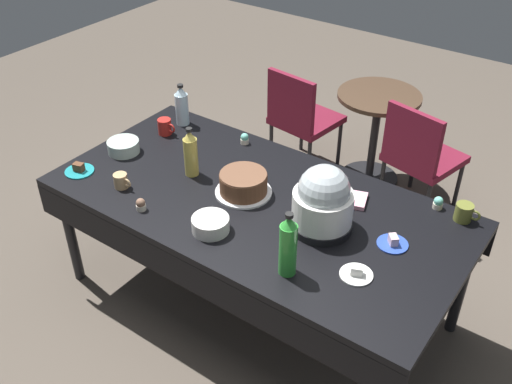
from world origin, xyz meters
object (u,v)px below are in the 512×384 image
potluck_table (256,209)px  cupcake_berry (141,205)px  dessert_plate_teal (79,170)px  slow_cooker (323,201)px  dessert_plate_cobalt (393,243)px  soda_bottle_ginger_ale (191,153)px  cupcake_lemon (438,203)px  round_cafe_table (376,122)px  coffee_mug_tan (121,181)px  ceramic_snack_bowl (211,224)px  dessert_plate_white (356,273)px  maroon_chair_right (420,153)px  cupcake_mint (245,139)px  coffee_mug_red (165,127)px  coffee_mug_olive (464,212)px  soda_bottle_lime_soda (288,246)px  soda_bottle_water (182,106)px  glass_salad_bowl (123,146)px  frosted_layer_cake (243,184)px  maroon_chair_left (301,115)px

potluck_table → cupcake_berry: bearing=-136.1°
dessert_plate_teal → slow_cooker: bearing=14.9°
dessert_plate_cobalt → soda_bottle_ginger_ale: size_ratio=0.52×
cupcake_lemon → soda_bottle_ginger_ale: soda_bottle_ginger_ale is taller
round_cafe_table → coffee_mug_tan: bearing=-107.6°
ceramic_snack_bowl → soda_bottle_ginger_ale: 0.53m
dessert_plate_white → maroon_chair_right: (-0.31, 1.57, -0.27)m
dessert_plate_cobalt → cupcake_lemon: bearing=81.1°
dessert_plate_cobalt → dessert_plate_teal: bearing=-165.5°
ceramic_snack_bowl → dessert_plate_teal: (-0.93, -0.02, -0.02)m
soda_bottle_ginger_ale → dessert_plate_teal: bearing=-146.2°
cupcake_mint → maroon_chair_right: bearing=50.1°
dessert_plate_teal → round_cafe_table: size_ratio=0.23×
coffee_mug_red → ceramic_snack_bowl: bearing=-34.8°
potluck_table → cupcake_berry: cupcake_berry is taller
slow_cooker → potluck_table: bearing=-179.7°
dessert_plate_cobalt → coffee_mug_tan: 1.45m
potluck_table → coffee_mug_tan: size_ratio=19.46×
cupcake_lemon → coffee_mug_tan: 1.67m
dessert_plate_cobalt → coffee_mug_olive: 0.43m
ceramic_snack_bowl → soda_bottle_lime_soda: bearing=-3.8°
coffee_mug_olive → maroon_chair_right: maroon_chair_right is taller
slow_cooker → dessert_plate_teal: 1.41m
dessert_plate_white → soda_bottle_water: bearing=158.6°
dessert_plate_white → ceramic_snack_bowl: bearing=-169.9°
cupcake_berry → soda_bottle_water: bearing=118.1°
dessert_plate_cobalt → cupcake_mint: size_ratio=2.22×
dessert_plate_teal → cupcake_mint: size_ratio=2.42×
soda_bottle_lime_soda → coffee_mug_olive: (0.51, 0.83, -0.11)m
cupcake_berry → coffee_mug_tan: size_ratio=0.60×
round_cafe_table → coffee_mug_red: bearing=-121.2°
glass_salad_bowl → coffee_mug_tan: (0.26, -0.27, 0.00)m
dessert_plate_teal → maroon_chair_right: (1.35, 1.72, -0.27)m
glass_salad_bowl → dessert_plate_white: glass_salad_bowl is taller
slow_cooker → maroon_chair_right: 1.42m
dessert_plate_cobalt → coffee_mug_olive: (0.20, 0.38, 0.03)m
soda_bottle_ginger_ale → round_cafe_table: bearing=76.4°
glass_salad_bowl → potluck_table: bearing=3.8°
frosted_layer_cake → dessert_plate_teal: frosted_layer_cake is taller
ceramic_snack_bowl → coffee_mug_tan: size_ratio=1.64×
cupcake_mint → coffee_mug_olive: 1.34m
ceramic_snack_bowl → maroon_chair_left: (-0.53, 1.70, -0.30)m
slow_cooker → dessert_plate_white: 0.39m
soda_bottle_water → coffee_mug_tan: (0.21, -0.73, -0.08)m
soda_bottle_lime_soda → soda_bottle_water: size_ratio=1.21×
cupcake_mint → soda_bottle_water: bearing=-176.6°
ceramic_snack_bowl → cupcake_mint: size_ratio=2.74×
soda_bottle_lime_soda → maroon_chair_left: 2.03m
glass_salad_bowl → ceramic_snack_bowl: bearing=-17.2°
ceramic_snack_bowl → maroon_chair_left: 1.80m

